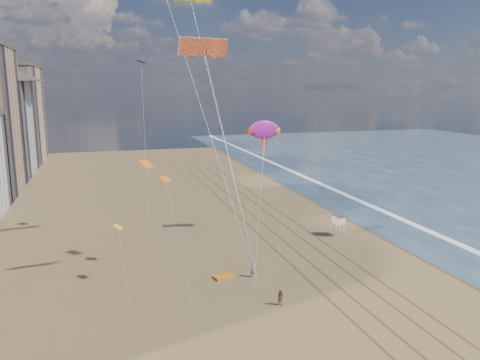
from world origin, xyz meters
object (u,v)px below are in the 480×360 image
object	(u,v)px
lifeguard_stand	(339,220)
kite_flyer_a	(253,270)
kite_flyer_b	(280,298)
grounded_kite	(223,277)
show_kite	(264,130)

from	to	relation	value
lifeguard_stand	kite_flyer_a	distance (m)	19.26
lifeguard_stand	kite_flyer_b	bearing A→B (deg)	-131.45
lifeguard_stand	kite_flyer_b	size ratio (longest dim) A/B	1.92
grounded_kite	kite_flyer_a	bearing A→B (deg)	-26.97
lifeguard_stand	show_kite	size ratio (longest dim) A/B	0.13
lifeguard_stand	grounded_kite	bearing A→B (deg)	-153.36
lifeguard_stand	show_kite	world-z (taller)	show_kite
grounded_kite	kite_flyer_b	size ratio (longest dim) A/B	1.30
show_kite	kite_flyer_a	distance (m)	21.02
kite_flyer_b	grounded_kite	bearing A→B (deg)	162.99
kite_flyer_a	lifeguard_stand	bearing A→B (deg)	5.72
show_kite	kite_flyer_b	xyz separation A→B (m)	(-5.88, -21.74, -14.05)
show_kite	kite_flyer_a	bearing A→B (deg)	-113.56
lifeguard_stand	kite_flyer_a	bearing A→B (deg)	-147.07
kite_flyer_a	kite_flyer_b	bearing A→B (deg)	-114.12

